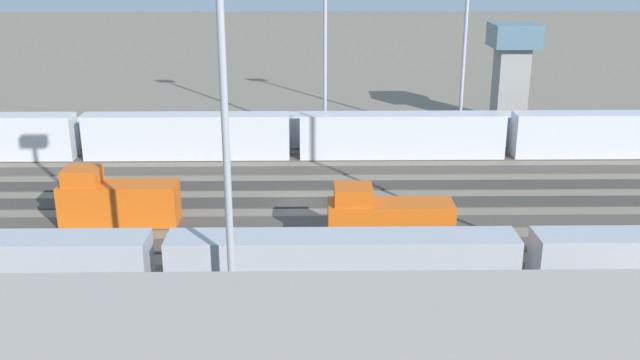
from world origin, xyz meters
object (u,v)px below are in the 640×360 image
object	(u,v)px
train_on_track_5	(116,201)
control_tower	(512,66)
light_mast_1	(222,51)
train_on_track_6	(387,221)
train_on_track_1	(295,136)
train_on_track_8	(523,269)
train_on_track_0	(269,130)

from	to	relation	value
train_on_track_5	control_tower	bearing A→B (deg)	-140.60
control_tower	light_mast_1	bearing A→B (deg)	59.67
light_mast_1	train_on_track_6	bearing A→B (deg)	-129.63
train_on_track_1	control_tower	size ratio (longest dim) A/B	7.15
train_on_track_5	light_mast_1	world-z (taller)	light_mast_1
train_on_track_1	train_on_track_6	bearing A→B (deg)	107.41
train_on_track_1	control_tower	bearing A→B (deg)	-151.13
light_mast_1	control_tower	world-z (taller)	light_mast_1
train_on_track_8	train_on_track_1	bearing A→B (deg)	-65.55
train_on_track_1	control_tower	distance (m)	32.86
light_mast_1	train_on_track_1	bearing A→B (deg)	-94.67
train_on_track_6	control_tower	xyz separation A→B (m)	(-20.57, -40.66, 5.67)
train_on_track_6	control_tower	size ratio (longest dim) A/B	0.75
light_mast_1	train_on_track_5	bearing A→B (deg)	-56.92
train_on_track_5	train_on_track_1	distance (m)	25.01
train_on_track_5	train_on_track_0	size ratio (longest dim) A/B	0.07
train_on_track_0	light_mast_1	bearing A→B (deg)	90.12
train_on_track_8	train_on_track_1	size ratio (longest dim) A/B	1.00
train_on_track_5	train_on_track_6	distance (m)	23.39
train_on_track_5	control_tower	size ratio (longest dim) A/B	0.75
control_tower	train_on_track_5	bearing A→B (deg)	39.40
train_on_track_5	control_tower	xyz separation A→B (m)	(-43.42, -35.66, 5.67)
train_on_track_0	train_on_track_1	distance (m)	5.97
train_on_track_6	control_tower	bearing A→B (deg)	-116.84
train_on_track_0	control_tower	distance (m)	33.87
train_on_track_6	light_mast_1	world-z (taller)	light_mast_1
train_on_track_6	train_on_track_5	bearing A→B (deg)	-12.35
train_on_track_8	light_mast_1	world-z (taller)	light_mast_1
train_on_track_5	light_mast_1	distance (m)	26.67
train_on_track_8	train_on_track_1	xyz separation A→B (m)	(15.91, -35.00, -0.01)
train_on_track_8	control_tower	bearing A→B (deg)	-103.86
train_on_track_1	light_mast_1	bearing A→B (deg)	85.33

